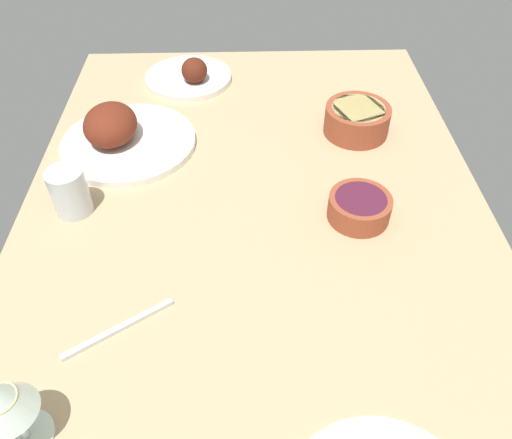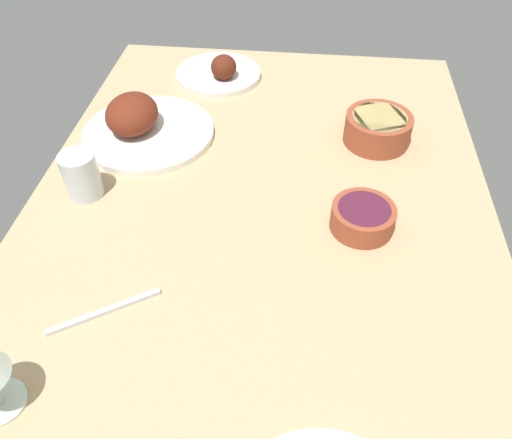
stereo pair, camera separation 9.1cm
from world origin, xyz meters
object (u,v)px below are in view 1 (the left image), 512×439
bowl_onions (359,207)px  water_tumbler (70,192)px  plate_near_viewer (190,76)px  wine_glass (1,401)px  fork_loose (119,328)px  plate_center_main (120,134)px  bowl_pasta (357,119)px

bowl_onions → water_tumbler: water_tumbler is taller
plate_near_viewer → wine_glass: bearing=170.3°
wine_glass → water_tumbler: wine_glass is taller
wine_glass → fork_loose: size_ratio=0.77×
plate_near_viewer → bowl_onions: 61.84cm
plate_center_main → wine_glass: 64.10cm
plate_near_viewer → bowl_pasta: (-23.72, -38.78, 1.72)cm
plate_center_main → bowl_pasta: 52.19cm
bowl_pasta → fork_loose: size_ratio=0.79×
plate_center_main → fork_loose: size_ratio=1.60×
plate_center_main → bowl_pasta: plate_center_main is taller
plate_center_main → bowl_onions: bearing=-116.8°
wine_glass → fork_loose: bearing=-30.4°
water_tumbler → fork_loose: 30.25cm
wine_glass → bowl_pasta: bearing=-39.0°
plate_near_viewer → fork_loose: 75.19cm
plate_near_viewer → bowl_pasta: 45.50cm
bowl_onions → water_tumbler: bearing=86.3°
plate_center_main → plate_near_viewer: 30.25cm
bowl_pasta → fork_loose: 68.26cm
bowl_pasta → fork_loose: bearing=138.7°
plate_center_main → water_tumbler: 21.47cm
wine_glass → fork_loose: wine_glass is taller
wine_glass → water_tumbler: (43.03, 3.36, -5.26)cm
water_tumbler → plate_near_viewer: bearing=-21.6°
bowl_onions → wine_glass: size_ratio=0.83×
bowl_pasta → water_tumbler: water_tumbler is taller
plate_near_viewer → bowl_onions: plate_near_viewer is taller
plate_center_main → bowl_onions: (-24.12, -47.85, -0.33)cm
plate_center_main → fork_loose: bearing=-171.6°
plate_near_viewer → wine_glass: 92.51cm
bowl_pasta → fork_loose: (-51.19, 45.04, -3.06)cm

